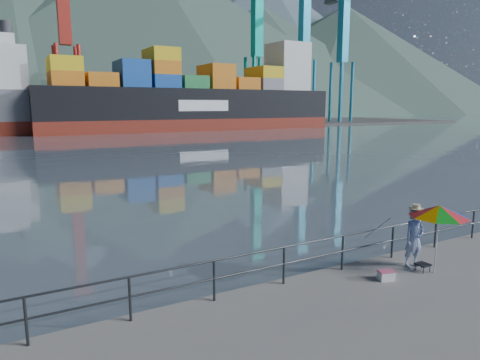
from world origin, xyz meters
name	(u,v)px	position (x,y,z in m)	size (l,w,h in m)	color
harbor_water	(29,121)	(0.00, 130.00, 0.00)	(500.00, 280.00, 0.00)	slate
far_dock	(89,126)	(10.00, 93.00, 0.00)	(200.00, 40.00, 0.40)	#514F4C
guardrail	(314,258)	(0.00, 1.70, 0.52)	(22.00, 0.06, 1.03)	#2D3033
mountains	(104,38)	(38.82, 207.75, 35.55)	(600.00, 332.80, 80.00)	#385147
port_cranes	(191,53)	(31.00, 84.00, 16.00)	(116.00, 28.00, 38.40)	#B1200C
container_stacks	(185,111)	(32.75, 92.94, 3.09)	(58.00, 5.40, 7.80)	#267F3F
fisherman	(414,238)	(2.95, 0.90, 0.85)	(0.62, 0.41, 1.70)	#2F5696
beach_umbrella	(439,211)	(3.10, 0.28, 1.76)	(1.91, 1.91, 1.93)	white
folding_stool	(423,267)	(2.90, 0.52, 0.12)	(0.35, 0.35, 0.22)	black
cooler_bag	(386,276)	(1.53, 0.58, 0.12)	(0.40, 0.27, 0.23)	silver
fishing_rod	(375,257)	(2.65, 2.00, 0.00)	(0.02, 0.02, 1.87)	black
container_ship	(201,99)	(27.67, 71.32, 5.85)	(57.89, 9.65, 18.10)	maroon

